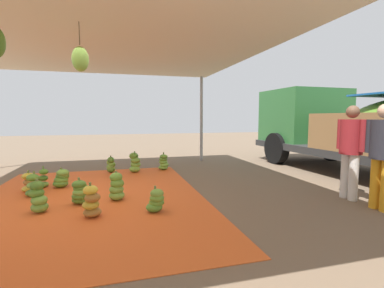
# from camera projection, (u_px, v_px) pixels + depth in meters

# --- Properties ---
(ground_plane) EXTENTS (40.00, 40.00, 0.00)m
(ground_plane) POSITION_uv_depth(u_px,v_px,m) (241.00, 188.00, 5.86)
(ground_plane) COLOR brown
(tarp_orange) EXTENTS (5.62, 4.04, 0.01)m
(tarp_orange) POSITION_uv_depth(u_px,v_px,m) (92.00, 199.00, 5.07)
(tarp_orange) COLOR #E05B23
(tarp_orange) RESTS_ON ground
(tent_canopy) EXTENTS (8.00, 7.00, 2.94)m
(tent_canopy) POSITION_uv_depth(u_px,v_px,m) (80.00, 39.00, 4.75)
(tent_canopy) COLOR #9EA0A5
(tent_canopy) RESTS_ON ground
(banana_bunch_0) EXTENTS (0.34, 0.35, 0.53)m
(banana_bunch_0) POSITION_uv_depth(u_px,v_px,m) (92.00, 202.00, 4.13)
(banana_bunch_0) COLOR #996628
(banana_bunch_0) RESTS_ON tarp_orange
(banana_bunch_1) EXTENTS (0.39, 0.36, 0.44)m
(banana_bunch_1) POSITION_uv_depth(u_px,v_px,m) (29.00, 183.00, 5.51)
(banana_bunch_1) COLOR gold
(banana_bunch_1) RESTS_ON tarp_orange
(banana_bunch_2) EXTENTS (0.35, 0.35, 0.48)m
(banana_bunch_2) POSITION_uv_depth(u_px,v_px,m) (33.00, 186.00, 5.20)
(banana_bunch_2) COLOR #477523
(banana_bunch_2) RESTS_ON tarp_orange
(banana_bunch_3) EXTENTS (0.34, 0.35, 0.41)m
(banana_bunch_3) POSITION_uv_depth(u_px,v_px,m) (156.00, 201.00, 4.36)
(banana_bunch_3) COLOR #518428
(banana_bunch_3) RESTS_ON tarp_orange
(banana_bunch_4) EXTENTS (0.39, 0.43, 0.43)m
(banana_bunch_4) POSITION_uv_depth(u_px,v_px,m) (62.00, 179.00, 5.88)
(banana_bunch_4) COLOR #518428
(banana_bunch_4) RESTS_ON tarp_orange
(banana_bunch_5) EXTENTS (0.28, 0.29, 0.46)m
(banana_bunch_5) POSITION_uv_depth(u_px,v_px,m) (43.00, 179.00, 5.87)
(banana_bunch_5) COLOR #75A83D
(banana_bunch_5) RESTS_ON tarp_orange
(banana_bunch_6) EXTENTS (0.43, 0.41, 0.46)m
(banana_bunch_6) POSITION_uv_depth(u_px,v_px,m) (80.00, 193.00, 4.75)
(banana_bunch_6) COLOR #518428
(banana_bunch_6) RESTS_ON tarp_orange
(banana_bunch_7) EXTENTS (0.36, 0.37, 0.54)m
(banana_bunch_7) POSITION_uv_depth(u_px,v_px,m) (38.00, 198.00, 4.33)
(banana_bunch_7) COLOR #6B9E38
(banana_bunch_7) RESTS_ON tarp_orange
(banana_bunch_8) EXTENTS (0.35, 0.35, 0.54)m
(banana_bunch_8) POSITION_uv_depth(u_px,v_px,m) (117.00, 187.00, 4.96)
(banana_bunch_8) COLOR #75A83D
(banana_bunch_8) RESTS_ON tarp_orange
(banana_bunch_9) EXTENTS (0.34, 0.34, 0.57)m
(banana_bunch_9) POSITION_uv_depth(u_px,v_px,m) (135.00, 163.00, 7.48)
(banana_bunch_9) COLOR #75A83D
(banana_bunch_9) RESTS_ON tarp_orange
(banana_bunch_10) EXTENTS (0.32, 0.32, 0.46)m
(banana_bunch_10) POSITION_uv_depth(u_px,v_px,m) (111.00, 165.00, 7.45)
(banana_bunch_10) COLOR #518428
(banana_bunch_10) RESTS_ON tarp_orange
(banana_bunch_11) EXTENTS (0.36, 0.38, 0.50)m
(banana_bunch_11) POSITION_uv_depth(u_px,v_px,m) (163.00, 162.00, 7.87)
(banana_bunch_11) COLOR #6B9E38
(banana_bunch_11) RESTS_ON tarp_orange
(cargo_truck_main) EXTENTS (7.26, 2.68, 2.40)m
(cargo_truck_main) POSITION_uv_depth(u_px,v_px,m) (367.00, 127.00, 7.01)
(cargo_truck_main) COLOR #2D2D2D
(cargo_truck_main) RESTS_ON ground
(worker_0) EXTENTS (0.63, 0.38, 1.72)m
(worker_0) POSITION_uv_depth(u_px,v_px,m) (383.00, 149.00, 4.39)
(worker_0) COLOR orange
(worker_0) RESTS_ON ground
(worker_1) EXTENTS (0.63, 0.38, 1.71)m
(worker_1) POSITION_uv_depth(u_px,v_px,m) (351.00, 145.00, 4.99)
(worker_1) COLOR silver
(worker_1) RESTS_ON ground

